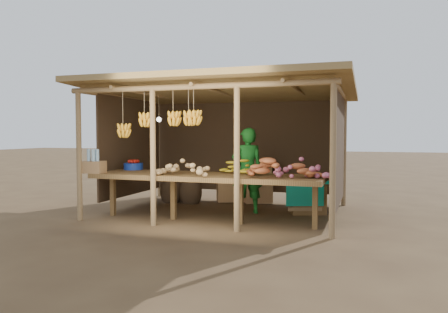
% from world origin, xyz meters
% --- Properties ---
extents(ground, '(60.00, 60.00, 0.00)m').
position_xyz_m(ground, '(0.00, 0.00, 0.00)').
color(ground, brown).
rests_on(ground, ground).
extents(stall_structure, '(4.70, 3.50, 2.43)m').
position_xyz_m(stall_structure, '(-0.07, 0.03, 1.92)').
color(stall_structure, '#93724B').
rests_on(stall_structure, ground).
extents(counter, '(3.90, 1.05, 0.80)m').
position_xyz_m(counter, '(0.00, -0.95, 0.74)').
color(counter, brown).
rests_on(counter, ground).
extents(potato_heap, '(1.05, 0.73, 0.37)m').
position_xyz_m(potato_heap, '(-0.21, -1.26, 0.98)').
color(potato_heap, tan).
rests_on(potato_heap, counter).
extents(sweet_potato_heap, '(1.29, 0.98, 0.36)m').
position_xyz_m(sweet_potato_heap, '(1.25, -1.15, 0.98)').
color(sweet_potato_heap, '#A7522B').
rests_on(sweet_potato_heap, counter).
extents(onion_heap, '(1.02, 0.85, 0.36)m').
position_xyz_m(onion_heap, '(1.57, -1.03, 0.98)').
color(onion_heap, '#C45F7B').
rests_on(onion_heap, counter).
extents(banana_pile, '(0.62, 0.47, 0.35)m').
position_xyz_m(banana_pile, '(0.43, -0.61, 0.97)').
color(banana_pile, gold).
rests_on(banana_pile, counter).
extents(tomato_basin, '(0.36, 0.36, 0.19)m').
position_xyz_m(tomato_basin, '(-1.63, -0.50, 0.88)').
color(tomato_basin, navy).
rests_on(tomato_basin, counter).
extents(bottle_box, '(0.35, 0.28, 0.41)m').
position_xyz_m(bottle_box, '(-1.90, -1.35, 0.96)').
color(bottle_box, '#976D43').
rests_on(bottle_box, counter).
extents(vendor, '(0.68, 0.59, 1.59)m').
position_xyz_m(vendor, '(0.44, 0.04, 0.79)').
color(vendor, '#17671F').
rests_on(vendor, ground).
extents(tarp_crate, '(0.84, 0.78, 0.82)m').
position_xyz_m(tarp_crate, '(1.50, 0.40, 0.33)').
color(tarp_crate, brown).
rests_on(tarp_crate, ground).
extents(carton_stack, '(1.30, 0.62, 0.90)m').
position_xyz_m(carton_stack, '(0.15, 1.20, 0.40)').
color(carton_stack, '#976D43').
rests_on(carton_stack, ground).
extents(burlap_sacks, '(0.94, 0.49, 0.66)m').
position_xyz_m(burlap_sacks, '(-1.23, 0.76, 0.29)').
color(burlap_sacks, '#453120').
rests_on(burlap_sacks, ground).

